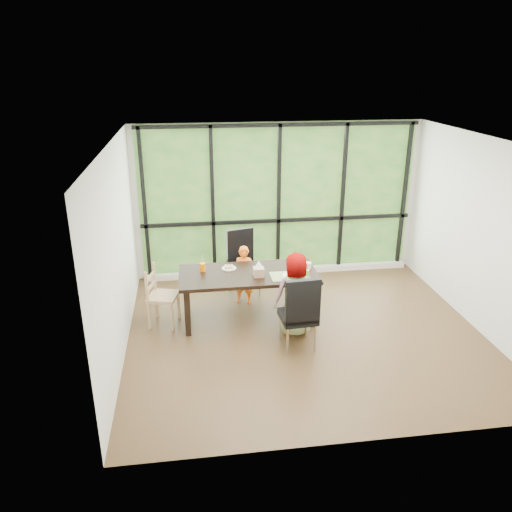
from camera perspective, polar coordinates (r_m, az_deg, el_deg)
name	(u,v)px	position (r m, az deg, el deg)	size (l,w,h in m)	color
ground	(305,332)	(7.32, 5.54, -8.60)	(5.00, 5.00, 0.00)	black
back_wall	(278,200)	(8.85, 2.53, 6.33)	(5.00, 5.00, 0.00)	silver
foliage_backdrop	(278,201)	(8.83, 2.55, 6.30)	(4.80, 0.02, 2.65)	#274F1F
window_mullions	(279,201)	(8.79, 2.60, 6.23)	(4.80, 0.06, 2.65)	black
window_sill	(278,271)	(9.18, 2.51, -1.69)	(4.80, 0.12, 0.10)	silver
dining_table	(248,296)	(7.48, -0.87, -4.58)	(2.01, 0.93, 0.75)	black
chair_window_leather	(244,264)	(8.21, -1.33, -0.87)	(0.46, 0.46, 1.08)	black
chair_interior_leather	(298,311)	(6.71, 4.80, -6.29)	(0.46, 0.46, 1.08)	black
chair_end_beech	(163,296)	(7.42, -10.53, -4.52)	(0.42, 0.40, 0.90)	#A67C58
child_toddler	(244,275)	(7.93, -1.37, -2.18)	(0.35, 0.23, 0.95)	orange
child_older	(295,295)	(7.01, 4.50, -4.41)	(0.59, 0.39, 1.21)	slate
placemat	(287,276)	(7.22, 3.53, -2.29)	(0.47, 0.34, 0.01)	tan
plate_far	(229,268)	(7.47, -3.09, -1.40)	(0.21, 0.21, 0.01)	white
plate_near	(290,275)	(7.24, 3.92, -2.21)	(0.23, 0.23, 0.01)	white
orange_cup	(203,267)	(7.39, -6.09, -1.29)	(0.08, 0.08, 0.13)	#FF7700
green_cup	(307,273)	(7.21, 5.84, -1.98)	(0.07, 0.07, 0.10)	#5FDC3F
white_mug	(308,265)	(7.50, 5.96, -1.08)	(0.09, 0.09, 0.09)	white
tissue_box	(259,272)	(7.19, 0.30, -1.83)	(0.15, 0.15, 0.13)	tan
crepe_rolls_far	(229,267)	(7.46, -3.10, -1.23)	(0.15, 0.12, 0.04)	tan
crepe_rolls_near	(290,274)	(7.23, 3.92, -2.03)	(0.10, 0.12, 0.04)	tan
straw_white	(202,261)	(7.35, -6.12, -0.55)	(0.01, 0.01, 0.20)	white
straw_pink	(307,267)	(7.18, 5.87, -1.31)	(0.01, 0.01, 0.20)	pink
tissue	(259,264)	(7.14, 0.30, -0.94)	(0.12, 0.12, 0.11)	white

